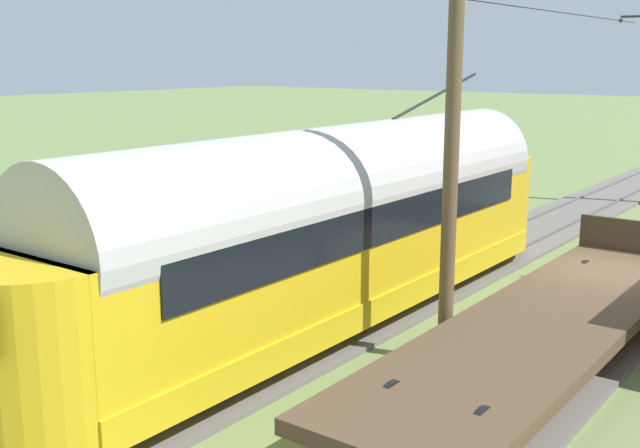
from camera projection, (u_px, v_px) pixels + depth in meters
ground_plane at (609, 311)px, 17.53m from camera, size 220.00×220.00×0.00m
track_adjacent_siding at (613, 305)px, 17.77m from camera, size 2.80×80.00×0.18m
track_third_siding at (442, 274)px, 20.38m from camera, size 2.80×80.00×0.18m
vintage_streetcar at (337, 223)px, 16.15m from camera, size 2.65×16.81×5.11m
flatcar_far_siding at (550, 320)px, 14.32m from camera, size 2.80×12.36×1.60m
catenary_pole_mid_near at (447, 151)px, 13.86m from camera, size 3.04×0.28×7.69m
overhead_wire_run at (536, 8)px, 22.95m from camera, size 2.83×23.57×0.18m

